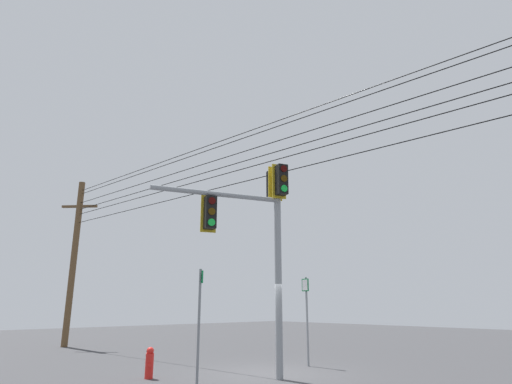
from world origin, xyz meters
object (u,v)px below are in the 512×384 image
Objects in this scene: fire_hydrant at (150,363)px; utility_pole_wooden at (74,259)px; route_sign_secondary at (199,315)px; route_sign_primary at (307,312)px.

utility_pole_wooden is at bearing 82.38° from fire_hydrant.
utility_pole_wooden is 2.85× the size of route_sign_secondary.
route_sign_primary is 5.36m from fire_hydrant.
route_sign_secondary is (0.46, -1.62, 1.28)m from fire_hydrant.
route_sign_primary is at bearing 3.87° from route_sign_secondary.
route_sign_primary is 3.51× the size of fire_hydrant.
utility_pole_wooden reaches higher than route_sign_primary.
route_sign_secondary is at bearing -74.08° from fire_hydrant.
route_sign_secondary is (-4.57, -0.31, -0.03)m from route_sign_primary.
route_sign_primary is 4.58m from route_sign_secondary.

